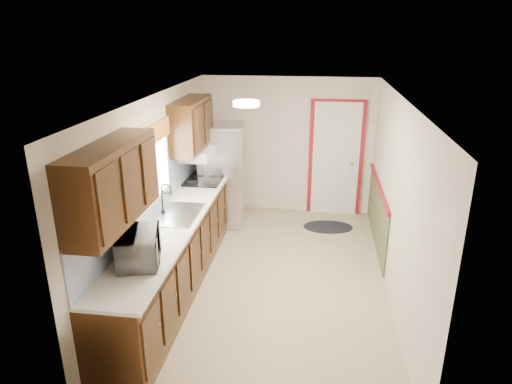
% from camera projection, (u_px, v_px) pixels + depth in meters
% --- Properties ---
extents(room_shell, '(3.20, 5.20, 2.52)m').
position_uv_depth(room_shell, '(273.00, 195.00, 5.71)').
color(room_shell, tan).
rests_on(room_shell, ground).
extents(kitchen_run, '(0.63, 4.00, 2.20)m').
position_uv_depth(kitchen_run, '(173.00, 227.00, 5.73)').
color(kitchen_run, '#321B0B').
rests_on(kitchen_run, ground).
extents(back_wall_trim, '(1.12, 2.30, 2.08)m').
position_uv_depth(back_wall_trim, '(344.00, 170.00, 7.75)').
color(back_wall_trim, maroon).
rests_on(back_wall_trim, ground).
extents(ceiling_fixture, '(0.30, 0.30, 0.06)m').
position_uv_depth(ceiling_fixture, '(246.00, 104.00, 5.17)').
color(ceiling_fixture, '#FFD88C').
rests_on(ceiling_fixture, room_shell).
extents(microwave, '(0.48, 0.66, 0.40)m').
position_uv_depth(microwave, '(138.00, 244.00, 4.54)').
color(microwave, white).
rests_on(microwave, kitchen_run).
extents(refrigerator, '(0.77, 0.75, 1.71)m').
position_uv_depth(refrigerator, '(223.00, 175.00, 7.59)').
color(refrigerator, '#B7B7BC').
rests_on(refrigerator, ground).
extents(rug, '(0.87, 0.60, 0.01)m').
position_uv_depth(rug, '(328.00, 227.00, 7.68)').
color(rug, black).
rests_on(rug, ground).
extents(cooktop, '(0.55, 0.66, 0.02)m').
position_uv_depth(cooktop, '(204.00, 180.00, 7.04)').
color(cooktop, black).
rests_on(cooktop, kitchen_run).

